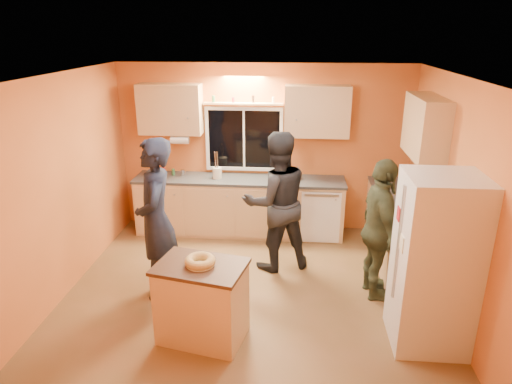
# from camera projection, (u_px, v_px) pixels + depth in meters

# --- Properties ---
(ground) EXTENTS (4.50, 4.50, 0.00)m
(ground) POSITION_uv_depth(u_px,v_px,m) (251.00, 290.00, 5.68)
(ground) COLOR brown
(ground) RESTS_ON ground
(room_shell) EXTENTS (4.54, 4.04, 2.61)m
(room_shell) POSITION_uv_depth(u_px,v_px,m) (264.00, 156.00, 5.51)
(room_shell) COLOR orange
(room_shell) RESTS_ON ground
(back_counter) EXTENTS (4.23, 0.62, 0.90)m
(back_counter) POSITION_uv_depth(u_px,v_px,m) (263.00, 206.00, 7.12)
(back_counter) COLOR tan
(back_counter) RESTS_ON ground
(right_counter) EXTENTS (0.62, 1.84, 0.90)m
(right_counter) POSITION_uv_depth(u_px,v_px,m) (406.00, 245.00, 5.84)
(right_counter) COLOR tan
(right_counter) RESTS_ON ground
(refrigerator) EXTENTS (0.72, 0.70, 1.80)m
(refrigerator) POSITION_uv_depth(u_px,v_px,m) (435.00, 263.00, 4.47)
(refrigerator) COLOR silver
(refrigerator) RESTS_ON ground
(island) EXTENTS (0.99, 0.77, 0.85)m
(island) POSITION_uv_depth(u_px,v_px,m) (202.00, 301.00, 4.68)
(island) COLOR tan
(island) RESTS_ON ground
(bundt_pastry) EXTENTS (0.31, 0.31, 0.09)m
(bundt_pastry) POSITION_uv_depth(u_px,v_px,m) (200.00, 261.00, 4.52)
(bundt_pastry) COLOR #B08F48
(bundt_pastry) RESTS_ON island
(person_left) EXTENTS (0.62, 0.80, 1.94)m
(person_left) POSITION_uv_depth(u_px,v_px,m) (156.00, 220.00, 5.31)
(person_left) COLOR black
(person_left) RESTS_ON ground
(person_center) EXTENTS (1.10, 0.99, 1.87)m
(person_center) POSITION_uv_depth(u_px,v_px,m) (276.00, 202.00, 5.95)
(person_center) COLOR black
(person_center) RESTS_ON ground
(person_right) EXTENTS (0.53, 1.05, 1.72)m
(person_right) POSITION_uv_depth(u_px,v_px,m) (380.00, 230.00, 5.30)
(person_right) COLOR #2E3421
(person_right) RESTS_ON ground
(mixing_bowl) EXTENTS (0.43, 0.43, 0.08)m
(mixing_bowl) POSITION_uv_depth(u_px,v_px,m) (288.00, 176.00, 6.96)
(mixing_bowl) COLOR black
(mixing_bowl) RESTS_ON back_counter
(utensil_crock) EXTENTS (0.14, 0.14, 0.17)m
(utensil_crock) POSITION_uv_depth(u_px,v_px,m) (217.00, 173.00, 6.98)
(utensil_crock) COLOR beige
(utensil_crock) RESTS_ON back_counter
(potted_plant) EXTENTS (0.35, 0.32, 0.34)m
(potted_plant) POSITION_uv_depth(u_px,v_px,m) (419.00, 216.00, 5.16)
(potted_plant) COLOR gray
(potted_plant) RESTS_ON right_counter
(red_box) EXTENTS (0.17, 0.14, 0.07)m
(red_box) POSITION_uv_depth(u_px,v_px,m) (408.00, 203.00, 5.93)
(red_box) COLOR #A4191F
(red_box) RESTS_ON right_counter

